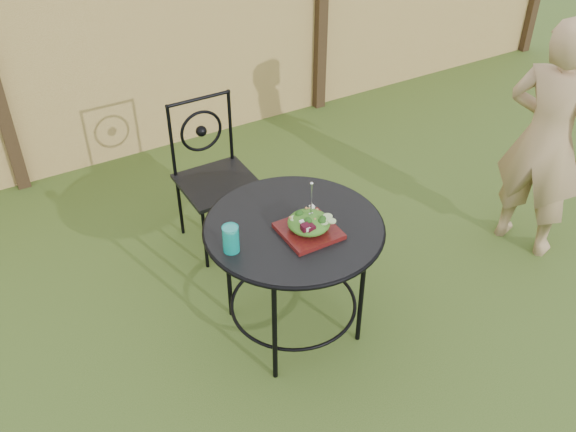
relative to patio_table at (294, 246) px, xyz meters
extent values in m
plane|color=#2A4716|center=(0.28, 0.09, -0.59)|extent=(60.00, 60.00, 0.00)
cube|color=#DABA6C|center=(0.28, 2.29, 0.31)|extent=(8.00, 0.05, 1.80)
cube|color=black|center=(1.58, 2.24, 0.36)|extent=(0.09, 0.09, 1.90)
cylinder|color=black|center=(0.00, 0.00, 0.13)|extent=(0.90, 0.90, 0.02)
torus|color=black|center=(0.00, 0.00, 0.12)|extent=(0.92, 0.92, 0.02)
torus|color=black|center=(0.00, 0.00, -0.41)|extent=(0.70, 0.70, 0.02)
cylinder|color=black|center=(0.26, 0.26, -0.23)|extent=(0.03, 0.03, 0.71)
cylinder|color=black|center=(-0.26, 0.26, -0.23)|extent=(0.03, 0.03, 0.71)
cylinder|color=black|center=(-0.26, -0.26, -0.23)|extent=(0.03, 0.03, 0.71)
cylinder|color=black|center=(0.26, -0.26, -0.23)|extent=(0.03, 0.03, 0.71)
cube|color=black|center=(-0.01, 0.91, -0.14)|extent=(0.46, 0.46, 0.03)
cylinder|color=black|center=(-0.01, 1.12, 0.35)|extent=(0.42, 0.02, 0.02)
torus|color=black|center=(-0.01, 1.12, 0.13)|extent=(0.28, 0.02, 0.28)
cylinder|color=black|center=(-0.21, 0.71, -0.37)|extent=(0.02, 0.02, 0.44)
cylinder|color=black|center=(0.19, 0.71, -0.37)|extent=(0.02, 0.02, 0.44)
cylinder|color=black|center=(-0.21, 1.11, -0.37)|extent=(0.02, 0.02, 0.44)
cylinder|color=black|center=(0.19, 1.11, -0.37)|extent=(0.02, 0.02, 0.44)
cylinder|color=black|center=(-0.21, 1.12, 0.11)|extent=(0.02, 0.02, 0.50)
cylinder|color=black|center=(0.19, 1.12, 0.11)|extent=(0.02, 0.02, 0.50)
imported|color=#A3845D|center=(1.70, -0.08, 0.17)|extent=(0.52, 0.64, 1.52)
cube|color=#3E080F|center=(0.03, -0.09, 0.15)|extent=(0.27, 0.27, 0.02)
ellipsoid|color=#235614|center=(0.03, -0.09, 0.20)|extent=(0.21, 0.21, 0.08)
cylinder|color=silver|center=(0.04, -0.09, 0.33)|extent=(0.01, 0.01, 0.18)
cylinder|color=#0D988B|center=(-0.36, -0.02, 0.21)|extent=(0.08, 0.08, 0.14)
camera|label=1|loc=(-1.30, -2.19, 2.10)|focal=40.00mm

